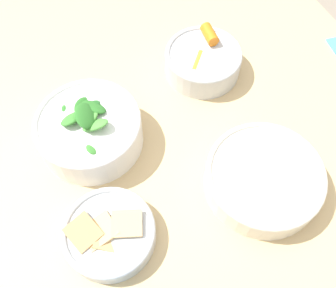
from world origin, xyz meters
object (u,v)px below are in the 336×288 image
at_px(bowl_greens, 90,129).
at_px(bowl_cookies, 109,233).
at_px(bowl_carrots, 203,61).
at_px(bowl_beans_hotdog, 263,179).

height_order(bowl_greens, bowl_cookies, bowl_greens).
distance_m(bowl_carrots, bowl_cookies, 0.39).
bearing_deg(bowl_cookies, bowl_carrots, 131.38).
bearing_deg(bowl_beans_hotdog, bowl_cookies, -93.91).
relative_size(bowl_carrots, bowl_greens, 0.82).
xyz_separation_m(bowl_carrots, bowl_cookies, (0.26, -0.29, -0.01)).
bearing_deg(bowl_carrots, bowl_greens, -74.57).
bearing_deg(bowl_greens, bowl_carrots, 105.43).
relative_size(bowl_greens, bowl_beans_hotdog, 0.94).
bearing_deg(bowl_cookies, bowl_beans_hotdog, 86.09).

